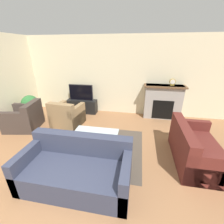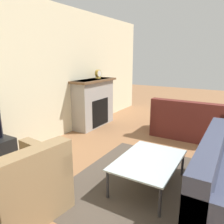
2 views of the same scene
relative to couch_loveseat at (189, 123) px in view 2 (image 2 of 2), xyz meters
name	(u,v)px [view 2 (image 2 of 2)]	position (x,y,z in m)	size (l,w,h in m)	color
wall_back	(17,77)	(-2.32, 2.43, 1.06)	(8.97, 0.06, 2.70)	beige
area_rug	(146,184)	(-2.21, 0.08, -0.29)	(2.28, 1.94, 0.00)	#4C4238
fireplace	(94,102)	(-0.42, 2.20, 0.31)	(1.33, 0.45, 1.16)	#9E9993
couch_loveseat	(189,123)	(0.00, 0.00, 0.00)	(0.87, 1.48, 0.82)	#5B231E
armchair_accent	(22,188)	(-3.40, 1.05, 0.01)	(0.91, 0.93, 0.82)	#8C704C
coffee_table	(149,161)	(-2.21, 0.05, 0.06)	(1.08, 0.74, 0.38)	#333338
mantel_clock	(98,74)	(-0.20, 2.20, 0.98)	(0.19, 0.07, 0.22)	#B79338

